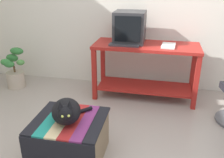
# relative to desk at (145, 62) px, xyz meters

# --- Properties ---
(back_wall) EXTENTS (8.00, 0.10, 2.60)m
(back_wall) POSITION_rel_desk_xyz_m (-0.32, 0.45, 0.77)
(back_wall) COLOR silver
(back_wall) RESTS_ON ground_plane
(desk) EXTENTS (1.44, 0.58, 0.78)m
(desk) POSITION_rel_desk_xyz_m (0.00, 0.00, 0.00)
(desk) COLOR maroon
(desk) RESTS_ON ground_plane
(tv_monitor) EXTENTS (0.42, 0.41, 0.43)m
(tv_monitor) POSITION_rel_desk_xyz_m (-0.24, 0.06, 0.46)
(tv_monitor) COLOR #28282B
(tv_monitor) RESTS_ON desk
(keyboard) EXTENTS (0.40, 0.15, 0.02)m
(keyboard) POSITION_rel_desk_xyz_m (-0.29, -0.12, 0.26)
(keyboard) COLOR #333338
(keyboard) RESTS_ON desk
(book) EXTENTS (0.20, 0.29, 0.02)m
(book) POSITION_rel_desk_xyz_m (0.29, -0.05, 0.26)
(book) COLOR white
(book) RESTS_ON desk
(ottoman_with_blanket) EXTENTS (0.66, 0.62, 0.41)m
(ottoman_with_blanket) POSITION_rel_desk_xyz_m (-0.59, -1.46, -0.32)
(ottoman_with_blanket) COLOR #7A664C
(ottoman_with_blanket) RESTS_ON ground_plane
(cat) EXTENTS (0.37, 0.46, 0.27)m
(cat) POSITION_rel_desk_xyz_m (-0.59, -1.49, -0.01)
(cat) COLOR black
(cat) RESTS_ON ottoman_with_blanket
(potted_plant) EXTENTS (0.36, 0.33, 0.63)m
(potted_plant) POSITION_rel_desk_xyz_m (-2.01, -0.08, -0.28)
(potted_plant) COLOR #B7A893
(potted_plant) RESTS_ON ground_plane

